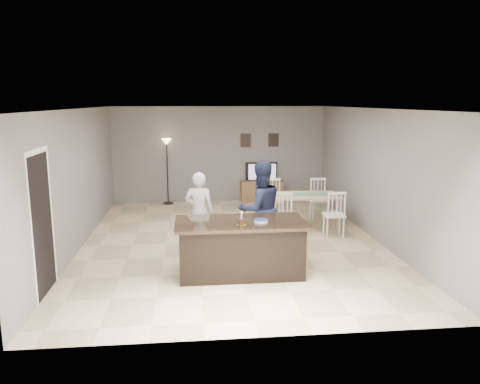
{
  "coord_description": "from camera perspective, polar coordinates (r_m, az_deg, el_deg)",
  "views": [
    {
      "loc": [
        -0.78,
        -9.23,
        2.85
      ],
      "look_at": [
        0.15,
        -0.3,
        1.1
      ],
      "focal_mm": 35.0,
      "sensor_mm": 36.0,
      "label": 1
    }
  ],
  "objects": [
    {
      "name": "man",
      "position": [
        8.6,
        2.49,
        -2.13
      ],
      "size": [
        1.02,
        0.89,
        1.78
      ],
      "primitive_type": "imported",
      "rotation": [
        0.0,
        0.0,
        3.43
      ],
      "color": "#181D35",
      "rests_on": "floor"
    },
    {
      "name": "picture_frames",
      "position": [
        13.39,
        2.41,
        6.33
      ],
      "size": [
        1.1,
        0.02,
        0.38
      ],
      "color": "black",
      "rests_on": "room_shell"
    },
    {
      "name": "woman",
      "position": [
        9.02,
        -5.0,
        -2.37
      ],
      "size": [
        0.61,
        0.46,
        1.52
      ],
      "primitive_type": "imported",
      "rotation": [
        0.0,
        0.0,
        2.96
      ],
      "color": "#B9B9BD",
      "rests_on": "floor"
    },
    {
      "name": "floor",
      "position": [
        9.69,
        -1.05,
        -6.06
      ],
      "size": [
        8.0,
        8.0,
        0.0
      ],
      "primitive_type": "plane",
      "color": "tan",
      "rests_on": "ground"
    },
    {
      "name": "doorway",
      "position": [
        7.44,
        -23.05,
        -2.2
      ],
      "size": [
        0.0,
        2.1,
        2.65
      ],
      "color": "black",
      "rests_on": "floor"
    },
    {
      "name": "tv_screen_glow",
      "position": [
        13.29,
        2.73,
        2.47
      ],
      "size": [
        0.78,
        0.0,
        0.78
      ],
      "primitive_type": "plane",
      "rotation": [
        1.57,
        0.0,
        3.14
      ],
      "color": "#CA4C16",
      "rests_on": "tv_console"
    },
    {
      "name": "tv_console",
      "position": [
        13.39,
        2.7,
        0.07
      ],
      "size": [
        1.2,
        0.4,
        0.6
      ],
      "primitive_type": "cube",
      "color": "brown",
      "rests_on": "floor"
    },
    {
      "name": "plate_stack",
      "position": [
        7.68,
        2.56,
        -3.52
      ],
      "size": [
        0.23,
        0.23,
        0.04
      ],
      "color": "white",
      "rests_on": "kitchen_island"
    },
    {
      "name": "room_shell",
      "position": [
        9.33,
        -1.08,
        3.83
      ],
      "size": [
        8.0,
        8.0,
        8.0
      ],
      "color": "slate",
      "rests_on": "floor"
    },
    {
      "name": "dining_table",
      "position": [
        10.69,
        7.55,
        -1.0
      ],
      "size": [
        1.67,
        1.91,
        1.0
      ],
      "rotation": [
        0.0,
        0.0,
        -0.05
      ],
      "color": "tan",
      "rests_on": "floor"
    },
    {
      "name": "birthday_cake",
      "position": [
        7.49,
        0.18,
        -3.64
      ],
      "size": [
        0.14,
        0.14,
        0.22
      ],
      "color": "gold",
      "rests_on": "kitchen_island"
    },
    {
      "name": "floor_lamp",
      "position": [
        13.11,
        -8.9,
        4.67
      ],
      "size": [
        0.27,
        0.27,
        1.83
      ],
      "color": "black",
      "rests_on": "floor"
    },
    {
      "name": "television",
      "position": [
        13.36,
        2.68,
        2.49
      ],
      "size": [
        0.91,
        0.12,
        0.53
      ],
      "primitive_type": "imported",
      "rotation": [
        0.0,
        0.0,
        3.14
      ],
      "color": "black",
      "rests_on": "tv_console"
    },
    {
      "name": "kitchen_island",
      "position": [
        7.84,
        0.07,
        -6.73
      ],
      "size": [
        2.15,
        1.1,
        0.9
      ],
      "color": "black",
      "rests_on": "floor"
    }
  ]
}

